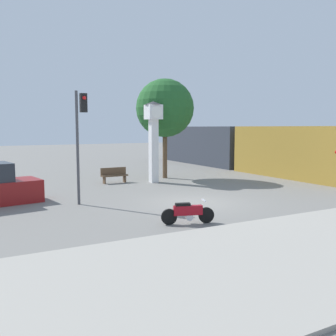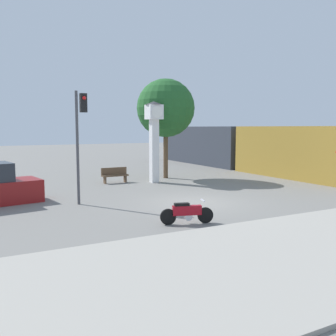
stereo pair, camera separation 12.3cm
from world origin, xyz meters
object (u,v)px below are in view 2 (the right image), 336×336
object	(u,v)px
street_tree	(166,108)
bench	(115,175)
freight_train	(248,148)
traffic_light	(80,128)
motorcycle	(187,213)
clock_tower	(154,130)

from	to	relation	value
street_tree	bench	bearing A→B (deg)	-171.80
freight_train	bench	world-z (taller)	freight_train
freight_train	traffic_light	xyz separation A→B (m)	(-15.06, -7.16, 1.61)
motorcycle	street_tree	size ratio (longest dim) A/B	0.28
clock_tower	bench	world-z (taller)	clock_tower
bench	traffic_light	bearing A→B (deg)	-122.66
traffic_light	bench	distance (m)	6.89
freight_train	street_tree	distance (m)	8.54
street_tree	bench	world-z (taller)	street_tree
traffic_light	clock_tower	bearing A→B (deg)	38.10
freight_train	bench	xyz separation A→B (m)	(-11.67, -1.87, -1.21)
motorcycle	freight_train	xyz separation A→B (m)	(12.73, 12.20, 1.30)
clock_tower	freight_train	size ratio (longest dim) A/B	0.21
motorcycle	traffic_light	size ratio (longest dim) A/B	0.37
motorcycle	clock_tower	size ratio (longest dim) A/B	0.37
freight_train	traffic_light	distance (m)	16.75
motorcycle	traffic_light	xyz separation A→B (m)	(-2.32, 5.04, 2.91)
clock_tower	bench	bearing A→B (deg)	157.66
freight_train	traffic_light	size ratio (longest dim) A/B	4.67
traffic_light	street_tree	size ratio (longest dim) A/B	0.75
clock_tower	motorcycle	bearing A→B (deg)	-109.13
clock_tower	traffic_light	xyz separation A→B (m)	(-5.59, -4.38, 0.11)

